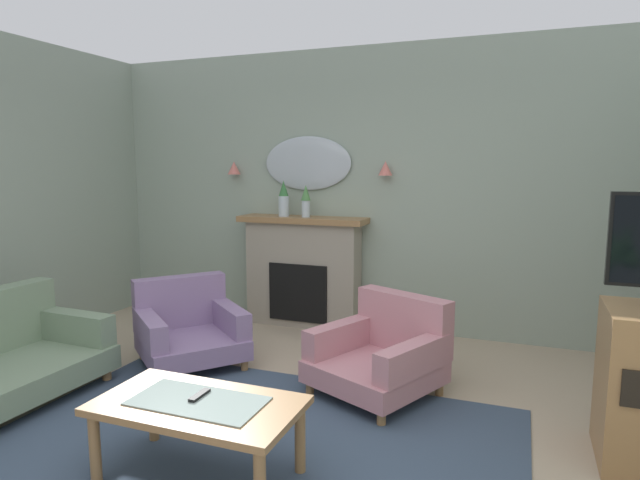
{
  "coord_description": "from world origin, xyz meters",
  "views": [
    {
      "loc": [
        1.48,
        -2.38,
        1.69
      ],
      "look_at": [
        -0.07,
        1.69,
        1.08
      ],
      "focal_mm": 30.04,
      "sensor_mm": 36.0,
      "label": 1
    }
  ],
  "objects_px": {
    "mantel_vase_left": "(284,199)",
    "wall_mirror": "(307,163)",
    "fireplace": "(303,272)",
    "mantel_vase_right": "(306,200)",
    "tv_remote": "(200,396)",
    "coffee_table": "(198,412)",
    "armchair_beside_couch": "(188,328)",
    "wall_sconce_right": "(385,168)",
    "armchair_in_corner": "(383,352)",
    "wall_sconce_left": "(234,168)"
  },
  "relations": [
    {
      "from": "wall_sconce_left",
      "to": "wall_sconce_right",
      "type": "xyz_separation_m",
      "value": [
        1.7,
        0.0,
        0.0
      ]
    },
    {
      "from": "wall_sconce_right",
      "to": "wall_mirror",
      "type": "bearing_deg",
      "value": 176.63
    },
    {
      "from": "mantel_vase_left",
      "to": "mantel_vase_right",
      "type": "distance_m",
      "value": 0.25
    },
    {
      "from": "wall_sconce_right",
      "to": "armchair_beside_couch",
      "type": "xyz_separation_m",
      "value": [
        -1.36,
        -1.44,
        -1.35
      ]
    },
    {
      "from": "coffee_table",
      "to": "wall_mirror",
      "type": "bearing_deg",
      "value": 100.86
    },
    {
      "from": "mantel_vase_right",
      "to": "wall_sconce_right",
      "type": "height_order",
      "value": "wall_sconce_right"
    },
    {
      "from": "wall_mirror",
      "to": "tv_remote",
      "type": "height_order",
      "value": "wall_mirror"
    },
    {
      "from": "mantel_vase_left",
      "to": "tv_remote",
      "type": "height_order",
      "value": "mantel_vase_left"
    },
    {
      "from": "mantel_vase_left",
      "to": "wall_sconce_right",
      "type": "xyz_separation_m",
      "value": [
        1.05,
        0.12,
        0.32
      ]
    },
    {
      "from": "wall_mirror",
      "to": "wall_sconce_left",
      "type": "distance_m",
      "value": 0.85
    },
    {
      "from": "mantel_vase_right",
      "to": "wall_mirror",
      "type": "distance_m",
      "value": 0.41
    },
    {
      "from": "mantel_vase_left",
      "to": "wall_sconce_right",
      "type": "distance_m",
      "value": 1.1
    },
    {
      "from": "coffee_table",
      "to": "armchair_beside_couch",
      "type": "relative_size",
      "value": 0.96
    },
    {
      "from": "coffee_table",
      "to": "armchair_in_corner",
      "type": "height_order",
      "value": "armchair_in_corner"
    },
    {
      "from": "wall_mirror",
      "to": "wall_sconce_right",
      "type": "relative_size",
      "value": 6.86
    },
    {
      "from": "mantel_vase_left",
      "to": "wall_mirror",
      "type": "bearing_deg",
      "value": 40.36
    },
    {
      "from": "fireplace",
      "to": "armchair_beside_couch",
      "type": "relative_size",
      "value": 1.19
    },
    {
      "from": "armchair_beside_couch",
      "to": "tv_remote",
      "type": "bearing_deg",
      "value": -53.3
    },
    {
      "from": "fireplace",
      "to": "wall_sconce_right",
      "type": "height_order",
      "value": "wall_sconce_right"
    },
    {
      "from": "fireplace",
      "to": "wall_sconce_right",
      "type": "distance_m",
      "value": 1.38
    },
    {
      "from": "armchair_beside_couch",
      "to": "wall_sconce_right",
      "type": "bearing_deg",
      "value": 46.67
    },
    {
      "from": "wall_mirror",
      "to": "mantel_vase_left",
      "type": "bearing_deg",
      "value": -139.64
    },
    {
      "from": "mantel_vase_right",
      "to": "armchair_beside_couch",
      "type": "height_order",
      "value": "mantel_vase_right"
    },
    {
      "from": "coffee_table",
      "to": "mantel_vase_right",
      "type": "bearing_deg",
      "value": 100.51
    },
    {
      "from": "mantel_vase_right",
      "to": "wall_mirror",
      "type": "bearing_deg",
      "value": 106.39
    },
    {
      "from": "coffee_table",
      "to": "armchair_in_corner",
      "type": "xyz_separation_m",
      "value": [
        0.65,
        1.47,
        -0.08
      ]
    },
    {
      "from": "fireplace",
      "to": "wall_sconce_left",
      "type": "distance_m",
      "value": 1.38
    },
    {
      "from": "mantel_vase_left",
      "to": "armchair_in_corner",
      "type": "relative_size",
      "value": 0.35
    },
    {
      "from": "wall_sconce_right",
      "to": "fireplace",
      "type": "bearing_deg",
      "value": -173.84
    },
    {
      "from": "tv_remote",
      "to": "armchair_in_corner",
      "type": "distance_m",
      "value": 1.58
    },
    {
      "from": "wall_mirror",
      "to": "coffee_table",
      "type": "relative_size",
      "value": 0.87
    },
    {
      "from": "mantel_vase_left",
      "to": "tv_remote",
      "type": "bearing_deg",
      "value": -74.71
    },
    {
      "from": "mantel_vase_right",
      "to": "tv_remote",
      "type": "xyz_separation_m",
      "value": [
        0.5,
        -2.73,
        -0.89
      ]
    },
    {
      "from": "coffee_table",
      "to": "armchair_in_corner",
      "type": "bearing_deg",
      "value": 66.18
    },
    {
      "from": "mantel_vase_right",
      "to": "tv_remote",
      "type": "bearing_deg",
      "value": -79.69
    },
    {
      "from": "fireplace",
      "to": "mantel_vase_left",
      "type": "bearing_deg",
      "value": -171.94
    },
    {
      "from": "wall_mirror",
      "to": "armchair_beside_couch",
      "type": "height_order",
      "value": "wall_mirror"
    },
    {
      "from": "fireplace",
      "to": "coffee_table",
      "type": "relative_size",
      "value": 1.24
    },
    {
      "from": "coffee_table",
      "to": "armchair_beside_couch",
      "type": "distance_m",
      "value": 1.81
    },
    {
      "from": "armchair_beside_couch",
      "to": "wall_mirror",
      "type": "bearing_deg",
      "value": 71.2
    },
    {
      "from": "coffee_table",
      "to": "armchair_in_corner",
      "type": "distance_m",
      "value": 1.6
    },
    {
      "from": "mantel_vase_right",
      "to": "wall_mirror",
      "type": "height_order",
      "value": "wall_mirror"
    },
    {
      "from": "wall_sconce_right",
      "to": "coffee_table",
      "type": "height_order",
      "value": "wall_sconce_right"
    },
    {
      "from": "armchair_in_corner",
      "to": "wall_mirror",
      "type": "bearing_deg",
      "value": 129.29
    },
    {
      "from": "wall_sconce_left",
      "to": "wall_sconce_right",
      "type": "distance_m",
      "value": 1.7
    },
    {
      "from": "mantel_vase_right",
      "to": "mantel_vase_left",
      "type": "bearing_deg",
      "value": 180.0
    },
    {
      "from": "fireplace",
      "to": "mantel_vase_right",
      "type": "height_order",
      "value": "mantel_vase_right"
    },
    {
      "from": "mantel_vase_right",
      "to": "fireplace",
      "type": "bearing_deg",
      "value": 150.47
    },
    {
      "from": "mantel_vase_left",
      "to": "wall_mirror",
      "type": "height_order",
      "value": "wall_mirror"
    },
    {
      "from": "wall_sconce_left",
      "to": "wall_sconce_right",
      "type": "relative_size",
      "value": 1.0
    }
  ]
}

